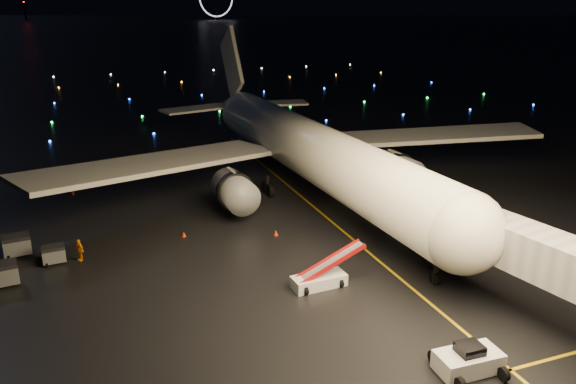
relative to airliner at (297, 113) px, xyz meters
name	(u,v)px	position (x,y,z in m)	size (l,w,h in m)	color
ground	(93,43)	(-12.95, 272.33, -8.78)	(2000.00, 2000.00, 0.00)	black
lane_centre	(334,224)	(-0.95, -12.67, -8.77)	(0.25, 80.00, 0.02)	#D29F0C
airliner	(297,113)	(0.00, 0.00, 0.00)	(61.97, 58.88, 17.56)	white
pushback_tug	(469,358)	(-3.45, -36.86, -7.86)	(3.87, 2.03, 1.84)	silver
belt_loader	(319,269)	(-7.54, -24.07, -7.28)	(6.20, 1.69, 3.00)	silver
crew_c	(79,250)	(-24.74, -12.70, -7.81)	(1.13, 0.47, 1.93)	#FF980A
safety_cone_0	(276,233)	(-7.33, -13.37, -8.53)	(0.44, 0.44, 0.49)	#FF2F00
safety_cone_1	(239,194)	(-7.55, -1.14, -8.53)	(0.45, 0.45, 0.51)	#FF2F00
safety_cone_2	(184,234)	(-15.55, -10.63, -8.53)	(0.44, 0.44, 0.50)	#FF2F00
safety_cone_3	(73,193)	(-25.24, 5.99, -8.56)	(0.39, 0.39, 0.45)	#FF2F00
taxiway_lights	(126,95)	(-12.95, 78.33, -8.60)	(164.00, 92.00, 0.36)	black
baggage_cart_0	(54,255)	(-26.81, -12.50, -8.00)	(1.82, 1.28, 1.55)	slate
baggage_cart_1	(17,246)	(-29.81, -9.80, -7.84)	(2.21, 1.55, 1.88)	slate
baggage_cart_3	(3,274)	(-30.38, -15.39, -7.84)	(2.20, 1.54, 1.87)	slate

